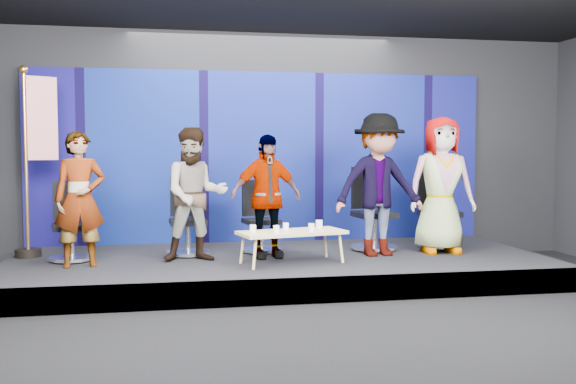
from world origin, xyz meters
The scene contains 21 objects.
ground centered at (0.00, 0.00, 0.00)m, with size 10.00×10.00×0.00m, color black.
room_walls centered at (0.00, 0.00, 2.43)m, with size 10.02×8.02×3.51m.
riser centered at (0.00, 2.50, 0.15)m, with size 7.00×3.00×0.30m, color black.
backdrop centered at (0.00, 3.95, 1.60)m, with size 7.00×0.08×2.60m, color #10064D.
chair_a centered at (-2.65, 2.62, 0.63)m, with size 0.67×0.67×1.01m.
panelist_a centered at (-2.47, 2.15, 1.12)m, with size 0.60×0.39×1.63m, color black.
chair_b centered at (-1.18, 2.80, 0.64)m, with size 0.62×0.62×1.04m.
panelist_b centered at (-1.09, 2.31, 1.15)m, with size 0.82×0.64×1.69m, color black.
chair_c centered at (-0.18, 2.90, 0.63)m, with size 0.65×0.65×0.99m.
panelist_c centered at (-0.17, 2.39, 1.10)m, with size 0.94×0.39×1.61m, color black.
chair_d centered at (1.41, 2.80, 0.68)m, with size 0.71×0.71×1.17m.
panelist_d centered at (1.33, 2.30, 1.25)m, with size 1.22×0.70×1.89m, color black.
chair_e centered at (2.42, 2.86, 0.68)m, with size 0.70×0.70×1.15m.
panelist_e centered at (2.24, 2.38, 1.23)m, with size 0.91×0.59×1.86m, color black.
coffee_table centered at (0.08, 1.92, 0.67)m, with size 1.41×0.84×0.40m.
mug_a centered at (-0.41, 1.86, 0.75)m, with size 0.08×0.08×0.09m, color silver.
mug_b centered at (-0.13, 1.80, 0.75)m, with size 0.07×0.07×0.09m, color silver.
mug_c centered at (0.03, 2.06, 0.75)m, with size 0.07×0.07×0.09m, color silver.
mug_d centered at (0.32, 1.89, 0.75)m, with size 0.08×0.08×0.09m, color silver.
mug_e centered at (0.47, 2.12, 0.76)m, with size 0.09×0.09×0.11m, color silver.
flag_stand centered at (-3.13, 3.06, 1.63)m, with size 0.55×0.37×2.51m.
Camera 1 is at (-1.38, -5.84, 1.70)m, focal length 40.00 mm.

